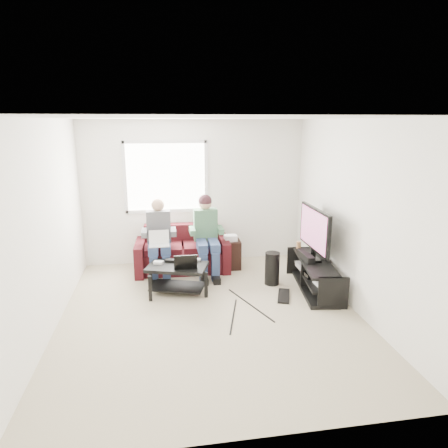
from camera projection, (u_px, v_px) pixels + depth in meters
The scene contains 26 objects.
floor at pixel (210, 314), 5.45m from camera, with size 4.50×4.50×0.00m, color tan.
ceiling at pixel (209, 118), 4.81m from camera, with size 4.50×4.50×0.00m, color white.
wall_back at pixel (194, 193), 7.28m from camera, with size 4.50×4.50×0.00m, color white.
wall_front at pixel (247, 295), 2.98m from camera, with size 4.50×4.50×0.00m, color white.
wall_left at pixel (46, 229), 4.82m from camera, with size 4.50×4.50×0.00m, color white.
wall_right at pixel (355, 217), 5.44m from camera, with size 4.50×4.50×0.00m, color white.
window at pixel (166, 177), 7.11m from camera, with size 1.48×0.04×1.28m.
sofa at pixel (183, 253), 7.08m from camera, with size 1.65×0.84×0.77m.
person_left at pixel (159, 236), 6.66m from camera, with size 0.40×0.70×1.31m.
person_right at pixel (206, 230), 6.78m from camera, with size 0.40×0.71×1.35m.
laptop_silver at pixel (159, 242), 6.42m from camera, with size 0.32×0.22×0.24m, color silver, non-canonical shape.
coffee_table at pixel (177, 273), 6.08m from camera, with size 1.00×0.78×0.44m.
laptop_black at pixel (185, 259), 5.96m from camera, with size 0.34×0.24×0.24m, color black, non-canonical shape.
controller_a at pixel (158, 262), 6.12m from camera, with size 0.14×0.09×0.04m, color silver.
controller_b at pixel (170, 261), 6.20m from camera, with size 0.14×0.09×0.04m, color black.
controller_c at pixel (196, 260), 6.24m from camera, with size 0.14×0.09×0.04m, color gray.
tv_stand at pixel (314, 277), 6.21m from camera, with size 0.62×1.48×0.47m.
tv at pixel (314, 230), 6.13m from camera, with size 0.12×1.10×0.81m.
soundbar at pixel (306, 256), 6.21m from camera, with size 0.12×0.50×0.10m, color black.
drink_cup at pixel (299, 245), 6.73m from camera, with size 0.08×0.08×0.12m, color #B37D4D.
console_white at pixel (325, 282), 5.81m from camera, with size 0.30×0.22×0.06m, color silver.
console_grey at pixel (308, 265), 6.48m from camera, with size 0.34×0.26×0.08m, color gray.
console_black at pixel (316, 273), 6.15m from camera, with size 0.38×0.30×0.07m, color black.
subwoofer at pixel (272, 268), 6.41m from camera, with size 0.23×0.23×0.53m, color black.
keyboard_floor at pixel (284, 296), 6.00m from camera, with size 0.17×0.50×0.03m, color black.
end_table at pixel (231, 253), 7.13m from camera, with size 0.34×0.34×0.61m.
Camera 1 is at (-0.61, -4.94, 2.55)m, focal length 32.00 mm.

